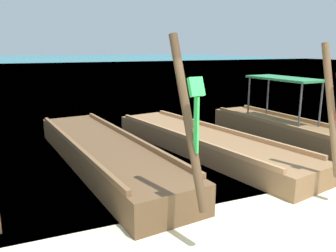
% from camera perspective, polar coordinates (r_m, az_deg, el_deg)
% --- Properties ---
extents(sea_water, '(120.00, 120.00, 0.00)m').
position_cam_1_polar(sea_water, '(64.71, -20.90, 9.96)').
color(sea_water, '#147A89').
rests_on(sea_water, ground).
extents(longtail_boat_green_ribbon, '(2.17, 7.11, 2.81)m').
position_cam_1_polar(longtail_boat_green_ribbon, '(7.78, -10.75, -4.52)').
color(longtail_boat_green_ribbon, brown).
rests_on(longtail_boat_green_ribbon, ground).
extents(longtail_boat_red_ribbon, '(2.63, 6.81, 2.71)m').
position_cam_1_polar(longtail_boat_red_ribbon, '(8.71, 6.05, -2.77)').
color(longtail_boat_red_ribbon, olive).
rests_on(longtail_boat_red_ribbon, ground).
extents(longtail_boat_orange_ribbon, '(1.58, 6.93, 2.75)m').
position_cam_1_polar(longtail_boat_orange_ribbon, '(9.70, 21.77, -1.38)').
color(longtail_boat_orange_ribbon, brown).
rests_on(longtail_boat_orange_ribbon, ground).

